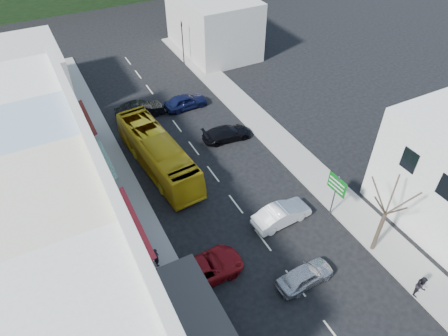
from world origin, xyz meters
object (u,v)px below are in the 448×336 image
Objects in this scene: bus at (158,153)px; car_silver at (305,275)px; direction_sign at (334,196)px; street_tree at (385,214)px; traffic_signal at (183,43)px; car_red at (204,270)px; car_white at (282,215)px; pedestrian_right at (421,286)px; pedestrian_left at (156,256)px.

bus is 15.70m from car_silver.
car_silver is at bearing -146.01° from direction_sign.
street_tree is 1.38× the size of traffic_signal.
car_red is 1.19× the size of direction_sign.
car_white is at bearing -64.69° from bus.
direction_sign reaches higher than pedestrian_right.
car_silver is 7.06m from pedestrian_right.
car_silver is 0.96× the size of car_red.
street_tree is (5.77, -0.08, 2.94)m from car_silver.
street_tree reaches higher than car_red.
car_white is at bearing -89.02° from pedestrian_left.
car_white is (1.59, 5.05, 0.00)m from car_silver.
car_red is 30.84m from traffic_signal.
direction_sign reaches higher than pedestrian_left.
car_white is at bearing 129.13° from street_tree.
pedestrian_left and pedestrian_right have the same top height.
bus is at bearing -7.05° from car_red.
car_red is at bearing 122.56° from pedestrian_right.
bus is at bearing 93.64° from pedestrian_right.
pedestrian_right is at bearing -88.90° from direction_sign.
pedestrian_right is at bearing -158.97° from car_white.
pedestrian_left is (-7.96, 5.60, 0.30)m from car_silver.
bus is at bearing 81.51° from traffic_signal.
car_silver is 6.47m from street_tree.
pedestrian_right is at bearing -128.29° from car_silver.
direction_sign is at bearing -88.22° from car_red.
pedestrian_left is 0.44× the size of direction_sign.
car_red is 12.18m from street_tree.
bus is 10.19m from pedestrian_left.
traffic_signal is at bearing -12.65° from car_silver.
bus is at bearing -16.98° from pedestrian_left.
direction_sign is at bearing 69.59° from pedestrian_right.
direction_sign reaches higher than car_red.
pedestrian_right is 0.23× the size of street_tree.
car_silver is at bearing -120.85° from pedestrian_left.
car_red is at bearing -128.02° from pedestrian_left.
street_tree reaches higher than pedestrian_right.
pedestrian_right reaches higher than car_silver.
pedestrian_right is 0.44× the size of direction_sign.
bus is 2.52× the size of car_red.
street_tree is (11.30, -3.48, 2.94)m from car_red.
car_silver is 2.59× the size of pedestrian_right.
bus is 2.19× the size of traffic_signal.
pedestrian_left is 1.00× the size of pedestrian_right.
direction_sign is 0.73× the size of traffic_signal.
traffic_signal is at bearing -22.41° from pedestrian_left.
pedestrian_left is (-3.69, -9.49, -0.55)m from bus.
traffic_signal is (9.67, 17.08, 1.09)m from bus.
traffic_signal is at bearing 66.57° from pedestrian_right.
bus is 11.79m from car_red.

